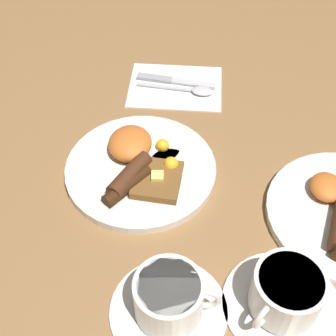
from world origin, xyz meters
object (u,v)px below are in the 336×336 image
at_px(teacup_near, 169,301).
at_px(teacup_far, 285,295).
at_px(spoon, 194,90).
at_px(knife, 171,80).
at_px(breakfast_plate_near, 141,166).

distance_m(teacup_near, teacup_far, 0.15).
bearing_deg(teacup_near, spoon, -179.79).
relative_size(teacup_near, knife, 0.98).
xyz_separation_m(breakfast_plate_near, teacup_far, (0.22, 0.23, 0.02)).
height_order(teacup_far, spoon, teacup_far).
relative_size(breakfast_plate_near, spoon, 1.64).
bearing_deg(teacup_near, breakfast_plate_near, -162.93).
bearing_deg(knife, breakfast_plate_near, -90.20).
bearing_deg(teacup_far, teacup_near, -80.58).
relative_size(teacup_near, teacup_far, 0.98).
bearing_deg(breakfast_plate_near, teacup_near, 17.07).
bearing_deg(teacup_far, knife, -156.88).
bearing_deg(knife, spoon, -24.41).
xyz_separation_m(teacup_near, teacup_far, (-0.03, 0.15, -0.00)).
height_order(teacup_near, knife, teacup_near).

